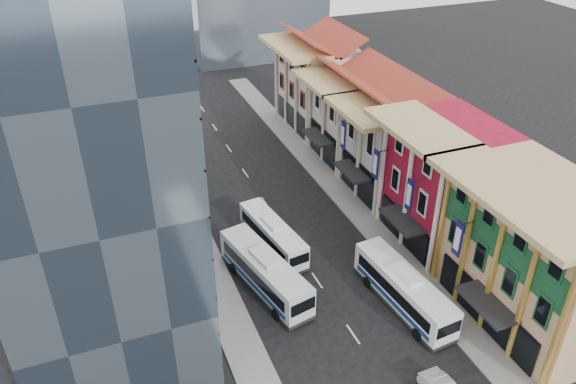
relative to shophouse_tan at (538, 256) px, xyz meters
name	(u,v)px	position (x,y,z in m)	size (l,w,h in m)	color
sidewalk_right	(365,219)	(-5.50, 17.00, -5.92)	(3.00, 90.00, 0.15)	slate
sidewalk_left	(204,256)	(-22.50, 17.00, -5.92)	(3.00, 90.00, 0.15)	slate
shophouse_tan	(538,256)	(0.00, 0.00, 0.00)	(8.00, 14.00, 12.00)	tan
shophouse_red	(446,183)	(0.00, 12.00, 0.00)	(8.00, 10.00, 12.00)	maroon
shophouse_cream_near	(393,150)	(0.00, 21.50, -1.00)	(8.00, 9.00, 10.00)	beige
shophouse_cream_mid	(355,118)	(0.00, 30.50, -1.00)	(8.00, 9.00, 10.00)	beige
shophouse_cream_far	(320,86)	(0.00, 41.00, -0.50)	(8.00, 12.00, 11.00)	beige
office_tower	(82,140)	(-31.00, 14.00, 9.00)	(12.00, 26.00, 30.00)	#394A5B
office_block_far	(90,120)	(-30.00, 37.00, 1.00)	(10.00, 18.00, 14.00)	gray
bus_left_near	(265,272)	(-18.62, 10.69, -4.18)	(2.66, 11.35, 3.64)	silver
bus_left_far	(273,235)	(-16.00, 15.92, -4.43)	(2.29, 9.80, 3.14)	white
bus_right	(404,289)	(-8.70, 4.48, -4.22)	(2.60, 11.10, 3.56)	white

